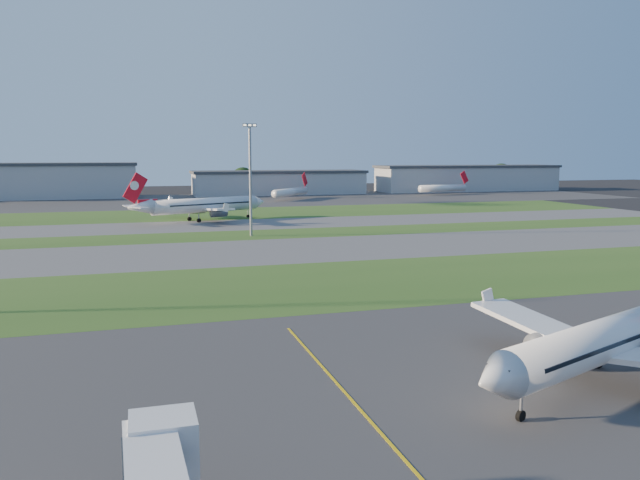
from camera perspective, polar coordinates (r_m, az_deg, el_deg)
name	(u,v)px	position (r m, az deg, el deg)	size (l,w,h in m)	color
ground	(324,467)	(40.37, 0.40, -20.05)	(700.00, 700.00, 0.00)	black
apron_near	(324,467)	(40.37, 0.40, -20.04)	(300.00, 70.00, 0.01)	#333335
grass_strip_a	(217,290)	(88.79, -9.42, -4.53)	(300.00, 34.00, 0.01)	#2C501A
taxiway_a	(195,254)	(121.07, -11.36, -1.27)	(300.00, 32.00, 0.01)	#515154
grass_strip_b	(185,237)	(145.74, -12.26, 0.23)	(300.00, 18.00, 0.01)	#2C501A
taxiway_b	(178,227)	(167.53, -12.83, 1.19)	(300.00, 26.00, 0.01)	#515154
grass_strip_c	(171,215)	(200.30, -13.45, 2.23)	(300.00, 40.00, 0.01)	#2C501A
apron_far	(163,201)	(260.03, -14.17, 3.45)	(400.00, 80.00, 0.01)	#333335
yellow_line	(400,456)	(41.94, 7.33, -18.99)	(0.25, 60.00, 0.02)	gold
airliner_parked	(610,339)	(57.29, 25.01, -8.23)	(32.49, 27.55, 10.67)	silver
airliner_taxiing	(205,205)	(180.18, -10.51, 3.12)	(38.17, 32.41, 12.61)	silver
mini_jet_near	(291,192)	(260.87, -2.70, 4.42)	(20.58, 22.28, 9.48)	silver
mini_jet_far	(443,188)	(297.00, 11.17, 4.70)	(28.34, 8.45, 9.48)	silver
light_mast_centre	(250,172)	(144.44, -6.39, 6.19)	(3.20, 0.70, 25.80)	gray
hangar_west	(51,181)	(291.42, -23.38, 5.00)	(71.40, 23.00, 15.20)	gray
hangar_east	(279,182)	(296.73, -3.75, 5.28)	(81.60, 23.00, 11.20)	gray
hangar_far_east	(468,178)	(333.31, 13.34, 5.54)	(96.90, 23.00, 13.20)	gray
tree_mid_west	(113,183)	(300.57, -18.37, 4.97)	(9.90, 9.90, 10.80)	black
tree_mid_east	(243,179)	(307.53, -7.07, 5.55)	(11.55, 11.55, 12.60)	black
tree_east	(387,179)	(326.44, 6.15, 5.58)	(10.45, 10.45, 11.40)	black
tree_far_east	(501,175)	(362.51, 16.23, 5.74)	(12.65, 12.65, 13.80)	black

